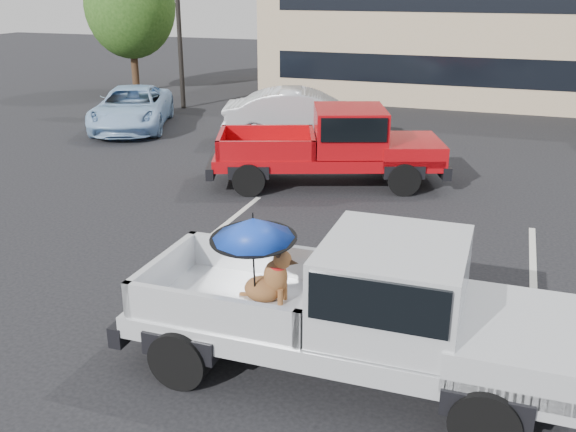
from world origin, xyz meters
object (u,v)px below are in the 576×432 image
Objects in this scene: red_pickup at (342,143)px; blue_suv at (132,108)px; silver_pickup at (372,304)px; tree_left at (130,6)px; silver_sedan at (305,116)px.

red_pickup is 1.22× the size of blue_suv.
tree_left is at bearing 128.61° from silver_pickup.
red_pickup is 1.21× the size of silver_sedan.
red_pickup is at bearing -40.72° from tree_left.
blue_suv is at bearing -58.99° from tree_left.
red_pickup reaches higher than silver_sedan.
red_pickup reaches higher than blue_suv.
silver_pickup is 8.34m from red_pickup.
silver_pickup is 0.94× the size of red_pickup.
silver_pickup is at bearing -69.84° from blue_suv.
tree_left reaches higher than blue_suv.
silver_pickup is (14.99, -18.75, -2.68)m from tree_left.
silver_pickup reaches higher than blue_suv.
tree_left is 1.21× the size of blue_suv.
tree_left is 1.06× the size of silver_pickup.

